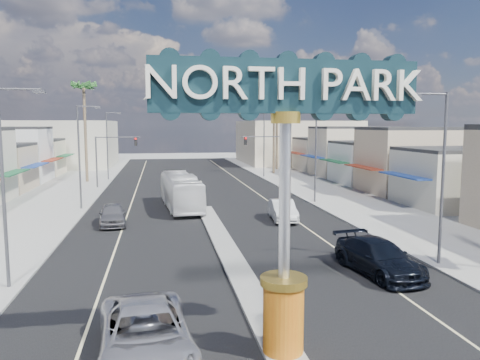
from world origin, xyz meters
name	(u,v)px	position (x,y,z in m)	size (l,w,h in m)	color
ground	(203,206)	(0.00, 30.00, 0.00)	(160.00, 160.00, 0.00)	gray
road	(203,206)	(0.00, 30.00, 0.01)	(20.00, 120.00, 0.01)	black
median_island	(229,253)	(0.00, 14.00, 0.08)	(1.30, 30.00, 0.16)	gray
sidewalk_left	(40,210)	(-14.00, 30.00, 0.06)	(8.00, 120.00, 0.12)	gray
sidewalk_right	(349,201)	(14.00, 30.00, 0.06)	(8.00, 120.00, 0.12)	gray
storefront_row_right	(383,159)	(24.00, 43.00, 3.00)	(12.00, 42.00, 6.00)	#B7B29E
backdrop_far_left	(55,144)	(-22.00, 75.00, 4.00)	(20.00, 20.00, 8.00)	#B7B29E
backdrop_far_right	(296,142)	(22.00, 75.00, 4.00)	(20.00, 20.00, 8.00)	beige
gateway_sign	(285,172)	(0.00, 1.98, 5.93)	(8.20, 1.50, 9.15)	#DC5510
traffic_signal_left	(112,151)	(-9.18, 43.99, 4.27)	(5.09, 0.45, 6.00)	#47474C
traffic_signal_right	(267,150)	(9.18, 43.99, 4.27)	(5.09, 0.45, 6.00)	#47474C
streetlight_l_near	(6,177)	(-10.43, 10.00, 5.07)	(2.03, 0.22, 9.00)	#47474C
streetlight_l_mid	(81,152)	(-10.43, 30.00, 5.07)	(2.03, 0.22, 9.00)	#47474C
streetlight_l_far	(108,142)	(-10.43, 52.00, 5.07)	(2.03, 0.22, 9.00)	#47474C
streetlight_r_near	(440,170)	(10.43, 10.00, 5.07)	(2.03, 0.22, 9.00)	#47474C
streetlight_r_mid	(314,149)	(10.43, 30.00, 5.07)	(2.03, 0.22, 9.00)	#47474C
streetlight_r_far	(263,141)	(10.43, 52.00, 5.07)	(2.03, 0.22, 9.00)	#47474C
palm_left_far	(84,91)	(-13.00, 50.00, 11.50)	(2.60, 2.60, 13.10)	brown
palm_right_mid	(274,102)	(13.00, 56.00, 10.60)	(2.60, 2.60, 12.10)	brown
palm_right_far	(277,93)	(15.00, 62.00, 12.39)	(2.60, 2.60, 14.10)	brown
suv_left	(146,335)	(-4.32, 2.38, 0.85)	(2.83, 6.15, 1.71)	silver
suv_right	(379,257)	(6.81, 9.22, 0.84)	(2.35, 5.79, 1.68)	black
car_parked_left	(112,214)	(-7.30, 23.15, 0.79)	(1.87, 4.65, 1.58)	slate
car_parked_right	(283,210)	(5.50, 22.70, 0.79)	(1.68, 4.82, 1.59)	silver
city_bus	(181,191)	(-2.00, 29.34, 1.51)	(2.54, 10.86, 3.02)	silver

